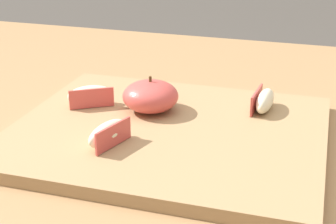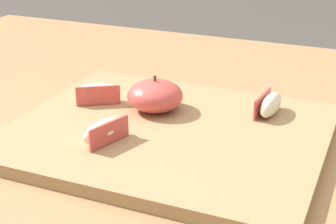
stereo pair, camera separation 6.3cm
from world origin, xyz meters
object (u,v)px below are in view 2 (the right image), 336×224
at_px(apple_wedge_right, 270,105).
at_px(cutting_board, 168,133).
at_px(apple_half_skin_up, 155,96).
at_px(apple_wedge_front, 98,93).
at_px(apple_wedge_left, 105,131).

bearing_deg(apple_wedge_right, cutting_board, -139.93).
bearing_deg(apple_half_skin_up, apple_wedge_front, -175.87).
bearing_deg(apple_wedge_left, apple_half_skin_up, 83.40).
relative_size(apple_wedge_left, apple_wedge_front, 1.03).
height_order(apple_wedge_left, apple_wedge_front, same).
distance_m(apple_half_skin_up, apple_wedge_left, 0.11).
bearing_deg(apple_wedge_front, apple_wedge_right, 12.39).
distance_m(cutting_board, apple_half_skin_up, 0.06).
height_order(apple_half_skin_up, apple_wedge_front, apple_half_skin_up).
bearing_deg(apple_wedge_left, apple_wedge_right, 44.69).
height_order(apple_half_skin_up, apple_wedge_left, apple_half_skin_up).
bearing_deg(apple_wedge_right, apple_wedge_front, -167.61).
height_order(apple_half_skin_up, apple_wedge_right, apple_half_skin_up).
relative_size(cutting_board, apple_wedge_left, 5.75).
bearing_deg(apple_wedge_front, apple_wedge_left, -55.97).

